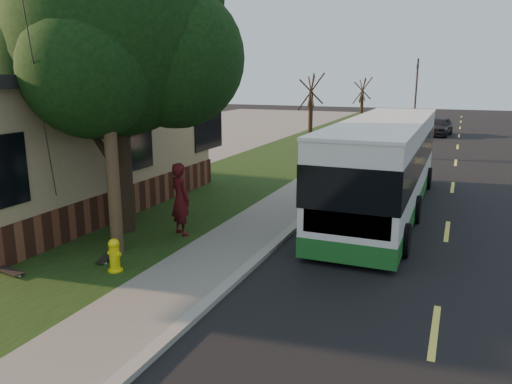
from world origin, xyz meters
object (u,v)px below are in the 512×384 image
Objects in this scene: distant_car at (439,126)px; traffic_signal at (416,89)px; skateboard_main at (108,256)px; skateboard_spare at (8,271)px; fire_hydrant at (114,255)px; bare_tree_far at (362,105)px; skateboarder at (180,199)px; transit_bus at (384,163)px; leafy_tree at (118,38)px; dumpster at (61,175)px; utility_pole at (105,57)px; bare_tree_near at (311,115)px.

traffic_signal is at bearing 122.67° from distant_car.
skateboard_main is 2.10m from skateboard_spare.
fire_hydrant is 30.04m from bare_tree_far.
fire_hydrant is 30.18m from distant_car.
transit_bus is at bearing -106.76° from skateboarder.
leafy_tree is at bearing 113.97° from skateboard_main.
distant_car is at bearing 76.68° from skateboard_spare.
skateboarder reaches higher than dumpster.
utility_pole is 8.88m from transit_bus.
fire_hydrant is at bearing 25.87° from skateboard_spare.
fire_hydrant is 2.87m from skateboarder.
utility_pole is at bearing -62.40° from leafy_tree.
bare_tree_far reaches higher than skateboard_main.
bare_tree_near is 4.81× the size of skateboard_main.
skateboarder is (-3.10, -31.20, -2.12)m from traffic_signal.
distant_car reaches higher than skateboard_main.
fire_hydrant is at bearing 117.91° from skateboarder.
utility_pole reaches higher than skateboard_spare.
utility_pole reaches higher than bare_tree_far.
traffic_signal reaches higher than bare_tree_far.
transit_bus is at bearing 58.33° from fire_hydrant.
bare_tree_near is 12.01m from bare_tree_far.
traffic_signal is 6.14× the size of skateboard_main.
traffic_signal is 2.83× the size of skateboarder.
utility_pole reaches higher than dumpster.
skateboard_main is 29.78m from distant_car.
skateboarder is 2.17× the size of skateboard_main.
bare_tree_near is 17.59m from skateboard_main.
bare_tree_near reaches higher than skateboarder.
skateboard_main is at bearing -96.36° from traffic_signal.
bare_tree_near is at bearing 90.66° from utility_pole.
leafy_tree reaches higher than bare_tree_near.
bare_tree_far reaches higher than dumpster.
fire_hydrant is at bearing -39.22° from dumpster.
fire_hydrant is 4.37m from utility_pole.
skateboard_main is at bearing -90.44° from bare_tree_far.
traffic_signal is at bearing 81.53° from leafy_tree.
traffic_signal is (4.67, 31.35, -2.00)m from leafy_tree.
leafy_tree reaches higher than bare_tree_far.
leafy_tree is 8.71× the size of skateboard_main.
bare_tree_far is at bearing 89.56° from skateboard_main.
distant_car is at bearing -72.98° from skateboarder.
transit_bus is at bearing -86.81° from traffic_signal.
bare_tree_far is at bearing 87.55° from leafy_tree.
utility_pole is at bearing -90.60° from bare_tree_far.
leafy_tree is 6.97m from dumpster.
skateboard_main is at bearing 139.91° from fire_hydrant.
fire_hydrant is 0.08× the size of utility_pole.
fire_hydrant is at bearing -89.24° from bare_tree_far.
distant_car is at bearing 88.38° from transit_bus.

